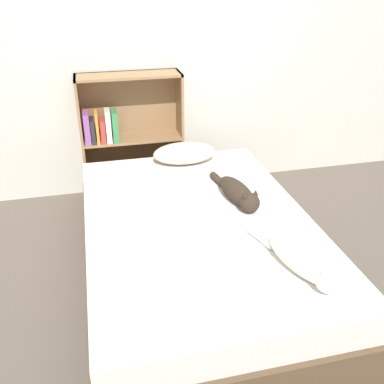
{
  "coord_description": "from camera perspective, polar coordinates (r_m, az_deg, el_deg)",
  "views": [
    {
      "loc": [
        -0.55,
        -2.15,
        1.78
      ],
      "look_at": [
        0.0,
        0.15,
        0.53
      ],
      "focal_mm": 40.0,
      "sensor_mm": 36.0,
      "label": 1
    }
  ],
  "objects": [
    {
      "name": "cat_light",
      "position": [
        2.19,
        14.54,
        -8.85
      ],
      "size": [
        0.26,
        0.63,
        0.15
      ],
      "rotation": [
        0.0,
        0.0,
        5.0
      ],
      "color": "white",
      "rests_on": "bed"
    },
    {
      "name": "cat_dark",
      "position": [
        2.76,
        6.22,
        -0.15
      ],
      "size": [
        0.2,
        0.59,
        0.15
      ],
      "rotation": [
        0.0,
        0.0,
        4.88
      ],
      "color": "#33281E",
      "rests_on": "bed"
    },
    {
      "name": "bed",
      "position": [
        2.71,
        0.76,
        -7.46
      ],
      "size": [
        1.38,
        2.05,
        0.43
      ],
      "color": "brown",
      "rests_on": "ground_plane"
    },
    {
      "name": "ground_plane",
      "position": [
        2.84,
        0.73,
        -10.98
      ],
      "size": [
        8.0,
        8.0,
        0.0
      ],
      "primitive_type": "plane",
      "color": "brown"
    },
    {
      "name": "pillow",
      "position": [
        3.32,
        -1.02,
        5.22
      ],
      "size": [
        0.49,
        0.29,
        0.14
      ],
      "color": "beige",
      "rests_on": "bed"
    },
    {
      "name": "wall_back",
      "position": [
        3.62,
        -4.82,
        19.28
      ],
      "size": [
        8.0,
        0.06,
        2.5
      ],
      "color": "silver",
      "rests_on": "ground_plane"
    },
    {
      "name": "bookshelf",
      "position": [
        3.63,
        -8.67,
        7.57
      ],
      "size": [
        0.83,
        0.26,
        1.05
      ],
      "color": "#8E6B47",
      "rests_on": "ground_plane"
    }
  ]
}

